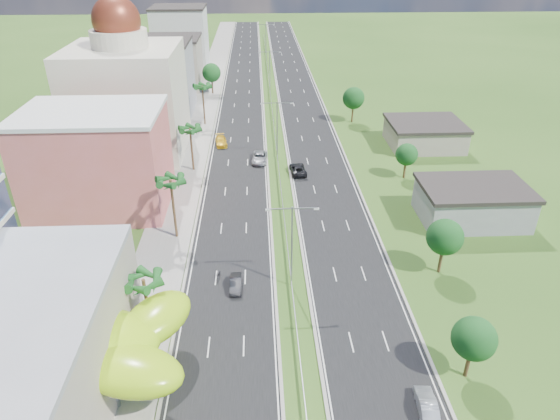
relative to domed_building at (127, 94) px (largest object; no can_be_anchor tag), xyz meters
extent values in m
plane|color=#2D5119|center=(28.00, -55.00, -11.35)|extent=(500.00, 500.00, 0.00)
cube|color=black|center=(20.50, 35.00, -11.33)|extent=(11.00, 260.00, 0.04)
cube|color=black|center=(35.50, 35.00, -11.33)|extent=(11.00, 260.00, 0.04)
cube|color=gray|center=(11.00, 35.00, -11.29)|extent=(7.00, 260.00, 0.12)
cube|color=gray|center=(28.00, 17.00, -10.73)|extent=(0.08, 216.00, 0.28)
cube|color=gray|center=(28.00, 119.00, -11.00)|extent=(0.10, 0.12, 0.70)
cylinder|color=gray|center=(28.00, -45.00, -5.85)|extent=(0.20, 0.20, 11.00)
cube|color=gray|center=(26.56, -45.00, -0.55)|extent=(2.88, 0.12, 0.12)
cube|color=gray|center=(29.44, -45.00, -0.55)|extent=(2.88, 0.12, 0.12)
cube|color=silver|center=(25.28, -45.00, -0.65)|extent=(0.60, 0.25, 0.18)
cube|color=silver|center=(30.72, -45.00, -0.65)|extent=(0.60, 0.25, 0.18)
cylinder|color=gray|center=(28.00, -5.00, -5.85)|extent=(0.20, 0.20, 11.00)
cube|color=gray|center=(26.56, -5.00, -0.55)|extent=(2.88, 0.12, 0.12)
cube|color=gray|center=(29.44, -5.00, -0.55)|extent=(2.88, 0.12, 0.12)
cube|color=silver|center=(25.28, -5.00, -0.65)|extent=(0.60, 0.25, 0.18)
cube|color=silver|center=(30.72, -5.00, -0.65)|extent=(0.60, 0.25, 0.18)
cylinder|color=gray|center=(28.00, 40.00, -5.85)|extent=(0.20, 0.20, 11.00)
cube|color=gray|center=(26.56, 40.00, -0.55)|extent=(2.88, 0.12, 0.12)
cube|color=gray|center=(29.44, 40.00, -0.55)|extent=(2.88, 0.12, 0.12)
cube|color=silver|center=(25.28, 40.00, -0.65)|extent=(0.60, 0.25, 0.18)
cube|color=silver|center=(30.72, 40.00, -0.65)|extent=(0.60, 0.25, 0.18)
cylinder|color=gray|center=(28.00, 85.00, -5.85)|extent=(0.20, 0.20, 11.00)
cube|color=gray|center=(26.56, 85.00, -0.55)|extent=(2.88, 0.12, 0.12)
cube|color=gray|center=(29.44, 85.00, -0.55)|extent=(2.88, 0.12, 0.12)
cube|color=silver|center=(25.28, 85.00, -0.65)|extent=(0.60, 0.25, 0.18)
cube|color=silver|center=(30.72, 85.00, -0.65)|extent=(0.60, 0.25, 0.18)
cylinder|color=gray|center=(4.00, -57.00, -9.35)|extent=(0.50, 0.50, 4.00)
cylinder|color=gray|center=(11.00, -62.00, -9.35)|extent=(0.50, 0.50, 4.00)
cylinder|color=gray|center=(13.00, -57.00, -9.35)|extent=(0.50, 0.50, 4.00)
cube|color=#CD5E54|center=(0.00, -23.00, -3.85)|extent=(20.00, 15.00, 15.00)
cube|color=beige|center=(0.00, 0.00, -1.35)|extent=(20.00, 20.00, 20.00)
cylinder|color=beige|center=(0.00, 0.00, 10.15)|extent=(10.00, 10.00, 3.00)
sphere|color=maroon|center=(0.00, 0.00, 13.15)|extent=(8.40, 8.40, 8.40)
cube|color=gray|center=(1.00, 25.00, -3.35)|extent=(16.00, 15.00, 16.00)
cube|color=#A09484|center=(1.00, 47.00, -4.85)|extent=(16.00, 15.00, 13.00)
cube|color=silver|center=(1.00, 70.00, -2.35)|extent=(16.00, 15.00, 18.00)
cube|color=gray|center=(56.00, -30.00, -8.85)|extent=(15.00, 10.00, 5.00)
cube|color=#A09484|center=(58.00, 0.00, -9.15)|extent=(14.00, 12.00, 4.40)
cylinder|color=#47301C|center=(12.50, -53.00, -7.60)|extent=(0.36, 0.36, 7.50)
cylinder|color=#47301C|center=(12.50, -33.00, -6.85)|extent=(0.36, 0.36, 9.00)
cylinder|color=#47301C|center=(12.50, -10.00, -7.35)|extent=(0.36, 0.36, 8.00)
cylinder|color=#47301C|center=(12.50, 15.00, -6.95)|extent=(0.36, 0.36, 8.80)
cylinder|color=#47301C|center=(12.50, 40.00, -8.90)|extent=(0.40, 0.40, 4.90)
sphere|color=#19521D|center=(12.50, 40.00, -5.75)|extent=(4.90, 4.90, 4.90)
cylinder|color=#47301C|center=(44.00, -60.00, -9.25)|extent=(0.40, 0.40, 4.20)
sphere|color=#19521D|center=(44.00, -60.00, -6.55)|extent=(4.20, 4.20, 4.20)
cylinder|color=#47301C|center=(47.00, -43.00, -9.08)|extent=(0.40, 0.40, 4.55)
sphere|color=#19521D|center=(47.00, -43.00, -6.15)|extent=(4.55, 4.55, 4.55)
cylinder|color=#47301C|center=(50.00, -15.00, -9.43)|extent=(0.40, 0.40, 3.85)
sphere|color=#19521D|center=(50.00, -15.00, -6.95)|extent=(3.85, 3.85, 3.85)
cylinder|color=#47301C|center=(46.00, 15.00, -8.90)|extent=(0.40, 0.40, 4.90)
sphere|color=#19521D|center=(46.00, 15.00, -5.75)|extent=(4.90, 4.90, 4.90)
imported|color=black|center=(21.24, -45.24, -10.65)|extent=(1.42, 4.06, 1.34)
imported|color=#929499|center=(24.60, -6.75, -10.49)|extent=(3.16, 6.10, 1.64)
imported|color=gold|center=(16.86, 2.23, -10.53)|extent=(2.96, 5.64, 1.56)
imported|color=#9B9EA2|center=(38.90, -63.90, -10.57)|extent=(1.98, 4.63, 1.48)
imported|color=black|center=(31.41, -12.30, -10.53)|extent=(3.03, 5.85, 1.58)
imported|color=black|center=(19.00, -43.13, -10.70)|extent=(0.83, 1.99, 1.24)
camera|label=1|loc=(24.27, -93.85, 26.41)|focal=32.00mm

